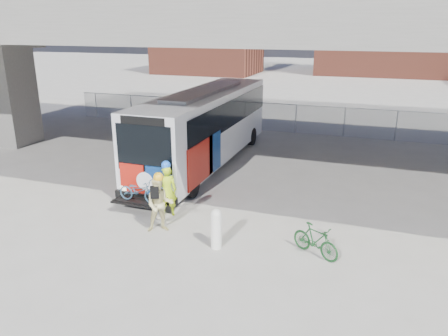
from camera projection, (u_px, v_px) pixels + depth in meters
The scene contains 9 objects.
ground at pixel (215, 196), 17.65m from camera, with size 160.00×160.00×0.00m, color #9E9991.
bus at pixel (206, 122), 21.28m from camera, with size 2.67×12.90×3.69m.
overpass at pixel (246, 26), 19.19m from camera, with size 40.00×16.00×7.95m.
chainlink_fence at pixel (281, 110), 27.95m from camera, with size 30.00×0.06×30.00m.
brick_buildings at pixel (349, 35), 58.76m from camera, with size 54.00×22.00×12.00m.
bollard at pixel (216, 227), 13.38m from camera, with size 0.34×0.34×1.29m.
cyclist_hivis at pixel (167, 189), 15.63m from camera, with size 0.82×0.73×2.07m.
cyclist_tan at pixel (160, 204), 14.41m from camera, with size 1.15×1.06×2.07m.
bike_parked at pixel (315, 240), 12.99m from camera, with size 0.46×1.64×0.99m, color #16471E.
Camera 1 is at (5.84, -15.34, 6.59)m, focal length 35.00 mm.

